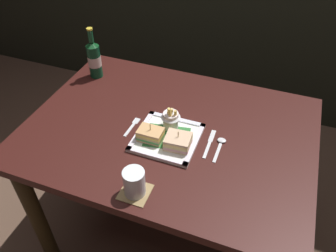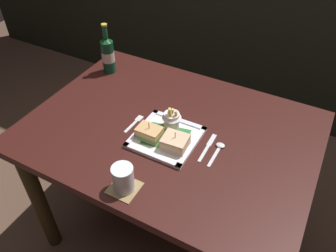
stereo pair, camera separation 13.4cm
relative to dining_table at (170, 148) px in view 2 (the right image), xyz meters
The scene contains 12 objects.
ground_plane 0.63m from the dining_table, ahead, with size 6.00×6.00×0.00m, color brown.
dining_table is the anchor object (origin of this frame).
square_plate 0.14m from the dining_table, 75.54° to the right, with size 0.25×0.25×0.02m.
sandwich_half_left 0.18m from the dining_table, 113.20° to the right, with size 0.10×0.07×0.08m.
sandwich_half_right 0.19m from the dining_table, 52.56° to the right, with size 0.10×0.09×0.08m.
fries_cup 0.18m from the dining_table, 15.78° to the right, with size 0.08×0.08×0.11m.
beer_bottle 0.58m from the dining_table, 152.84° to the left, with size 0.06×0.06×0.25m.
drink_coaster 0.37m from the dining_table, 88.61° to the right, with size 0.10×0.10×0.00m, color olive.
water_glass 0.38m from the dining_table, 88.61° to the right, with size 0.07×0.07×0.10m.
fork 0.19m from the dining_table, 164.56° to the right, with size 0.03×0.12×0.00m.
knife 0.22m from the dining_table, ahead, with size 0.02×0.17×0.00m.
spoon 0.25m from the dining_table, ahead, with size 0.04×0.14×0.01m.
Camera 2 is at (0.48, -0.92, 1.67)m, focal length 36.04 mm.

